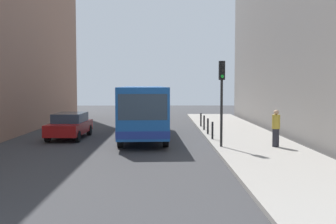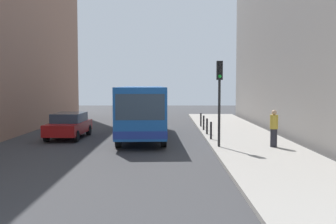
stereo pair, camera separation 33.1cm
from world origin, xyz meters
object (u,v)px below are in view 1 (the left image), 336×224
object	(u,v)px
bus	(143,108)
bollard_near	(212,130)
traffic_light	(222,87)
bollard_farthest	(201,120)
bollard_mid	(208,126)
car_beside_bus	(70,125)
bollard_far	(204,123)
pedestrian_near_signal	(276,128)

from	to	relation	value
bus	bollard_near	world-z (taller)	bus
traffic_light	bollard_farthest	size ratio (longest dim) A/B	4.32
bus	bollard_farthest	distance (m)	6.21
bus	traffic_light	world-z (taller)	traffic_light
bollard_mid	bus	bearing A→B (deg)	-177.49
car_beside_bus	bollard_mid	distance (m)	8.16
bollard_far	pedestrian_near_signal	size ratio (longest dim) A/B	0.53
traffic_light	bollard_farthest	xyz separation A→B (m)	(-0.10, 9.50, -2.38)
traffic_light	bollard_near	xyz separation A→B (m)	(-0.10, 2.68, -2.38)
car_beside_bus	bollard_near	xyz separation A→B (m)	(8.12, -1.48, -0.16)
bollard_farthest	bollard_mid	bearing A→B (deg)	-90.00
car_beside_bus	traffic_light	world-z (taller)	traffic_light
bollard_near	bollard_mid	bearing A→B (deg)	90.00
car_beside_bus	pedestrian_near_signal	world-z (taller)	pedestrian_near_signal
bus	bollard_far	bearing A→B (deg)	-150.39
car_beside_bus	bollard_farthest	distance (m)	9.72
traffic_light	pedestrian_near_signal	size ratio (longest dim) A/B	2.31
traffic_light	bollard_far	world-z (taller)	traffic_light
bus	bollard_mid	world-z (taller)	bus
bollard_mid	pedestrian_near_signal	size ratio (longest dim) A/B	0.53
bollard_near	bollard_mid	size ratio (longest dim) A/B	1.00
bus	traffic_light	bearing A→B (deg)	127.21
pedestrian_near_signal	bollard_far	bearing A→B (deg)	-171.61
bus	bollard_near	xyz separation A→B (m)	(3.88, -2.10, -1.10)
bollard_mid	bollard_far	size ratio (longest dim) A/B	1.00
car_beside_bus	pedestrian_near_signal	size ratio (longest dim) A/B	2.50
pedestrian_near_signal	bollard_near	bearing A→B (deg)	-147.46
bus	bollard_far	distance (m)	4.72
traffic_light	pedestrian_near_signal	world-z (taller)	traffic_light
traffic_light	bollard_near	bearing A→B (deg)	92.14
bollard_near	bollard_far	bearing A→B (deg)	90.00
bollard_far	bollard_farthest	size ratio (longest dim) A/B	1.00
bollard_near	bollard_farthest	world-z (taller)	same
bollard_mid	pedestrian_near_signal	world-z (taller)	pedestrian_near_signal
bollard_far	pedestrian_near_signal	distance (m)	7.80
bus	bollard_near	size ratio (longest dim) A/B	11.71
bollard_mid	pedestrian_near_signal	xyz separation A→B (m)	(2.71, -5.03, 0.42)
bollard_far	traffic_light	bearing A→B (deg)	-89.21
car_beside_bus	traffic_light	bearing A→B (deg)	154.76
car_beside_bus	bollard_mid	xyz separation A→B (m)	(8.12, 0.79, -0.16)
traffic_light	bollard_mid	bearing A→B (deg)	91.16
bus	bollard_far	world-z (taller)	bus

